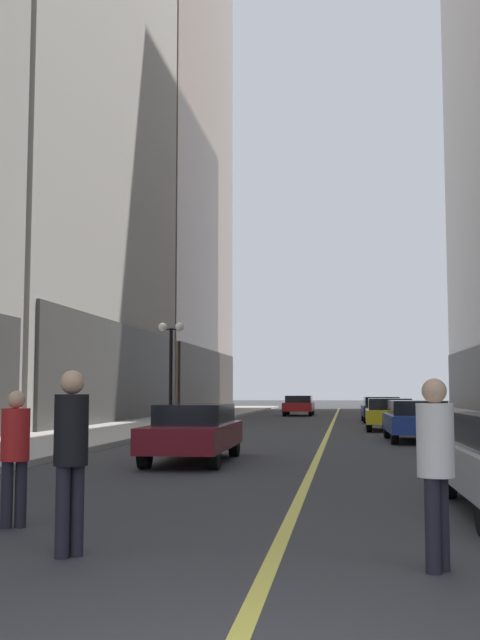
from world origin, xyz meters
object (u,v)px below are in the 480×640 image
object	(u,v)px
pedestrian_in_red_jacket	(15,448)
street_lamp_left_far	(171,351)
car_maroon	(194,430)
car_blue	(416,419)
pedestrian_in_black_coat	(71,446)
pedestrian_in_white_shirt	(436,458)
car_red	(299,405)
car_navy	(381,408)
car_yellow	(389,413)

from	to	relation	value
pedestrian_in_red_jacket	street_lamp_left_far	xyz separation A→B (m)	(-3.17, 22.39, 2.31)
car_maroon	car_blue	size ratio (longest dim) A/B	1.03
pedestrian_in_black_coat	street_lamp_left_far	world-z (taller)	street_lamp_left_far
pedestrian_in_white_shirt	pedestrian_in_black_coat	bearing A→B (deg)	177.30
car_red	pedestrian_in_white_shirt	xyz separation A→B (m)	(3.96, -45.05, 0.29)
pedestrian_in_red_jacket	car_blue	bearing A→B (deg)	70.04
car_navy	pedestrian_in_black_coat	distance (m)	34.40
car_blue	street_lamp_left_far	bearing A→B (deg)	149.87
car_blue	car_red	xyz separation A→B (m)	(-5.37, 26.42, 0.00)
car_yellow	pedestrian_in_black_coat	world-z (taller)	pedestrian_in_black_coat
pedestrian_in_red_jacket	street_lamp_left_far	world-z (taller)	street_lamp_left_far
pedestrian_in_red_jacket	street_lamp_left_far	distance (m)	22.73
car_maroon	street_lamp_left_far	xyz separation A→B (m)	(-3.63, 13.54, 2.54)
car_maroon	street_lamp_left_far	distance (m)	14.24
car_blue	pedestrian_in_red_jacket	world-z (taller)	pedestrian_in_red_jacket
pedestrian_in_black_coat	pedestrian_in_white_shirt	world-z (taller)	pedestrian_in_black_coat
car_navy	pedestrian_in_red_jacket	bearing A→B (deg)	-99.95
car_yellow	pedestrian_in_black_coat	xyz separation A→B (m)	(-4.46, -25.51, 0.36)
car_maroon	car_navy	world-z (taller)	same
car_yellow	car_navy	size ratio (longest dim) A/B	1.07
pedestrian_in_red_jacket	pedestrian_in_white_shirt	bearing A→B (deg)	-19.24
car_yellow	car_red	size ratio (longest dim) A/B	0.96
car_blue	pedestrian_in_red_jacket	bearing A→B (deg)	-109.96
car_maroon	street_lamp_left_far	size ratio (longest dim) A/B	1.08
car_yellow	street_lamp_left_far	distance (m)	9.36
car_red	pedestrian_in_white_shirt	distance (m)	45.23
car_navy	pedestrian_in_white_shirt	world-z (taller)	pedestrian_in_white_shirt
car_red	pedestrian_in_black_coat	size ratio (longest dim) A/B	2.50
car_navy	pedestrian_in_black_coat	bearing A→B (deg)	-97.49
car_maroon	car_red	world-z (taller)	same
street_lamp_left_far	pedestrian_in_white_shirt	bearing A→B (deg)	-71.77
car_yellow	car_navy	xyz separation A→B (m)	(0.03, 8.59, -0.00)
pedestrian_in_black_coat	street_lamp_left_far	distance (m)	24.38
car_blue	pedestrian_in_black_coat	xyz separation A→B (m)	(-4.93, -18.46, 0.36)
car_maroon	pedestrian_in_black_coat	bearing A→B (deg)	-85.69
car_blue	car_maroon	bearing A→B (deg)	-125.11
car_navy	pedestrian_in_white_shirt	size ratio (longest dim) A/B	2.34
car_navy	street_lamp_left_far	xyz separation A→B (m)	(-8.89, -10.22, 2.54)
car_red	pedestrian_in_red_jacket	distance (m)	43.41
car_navy	street_lamp_left_far	size ratio (longest dim) A/B	0.92
car_yellow	car_blue	bearing A→B (deg)	-86.15
pedestrian_in_white_shirt	street_lamp_left_far	xyz separation A→B (m)	(-7.92, 24.05, 2.24)
street_lamp_left_far	car_red	bearing A→B (deg)	79.32
car_maroon	pedestrian_in_black_coat	xyz separation A→B (m)	(0.78, -10.34, 0.36)
street_lamp_left_far	car_yellow	bearing A→B (deg)	10.40
car_yellow	pedestrian_in_white_shirt	distance (m)	25.70
pedestrian_in_black_coat	street_lamp_left_far	bearing A→B (deg)	100.45
car_navy	pedestrian_in_black_coat	size ratio (longest dim) A/B	2.22
car_blue	car_navy	bearing A→B (deg)	91.63
car_navy	car_yellow	bearing A→B (deg)	-90.20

